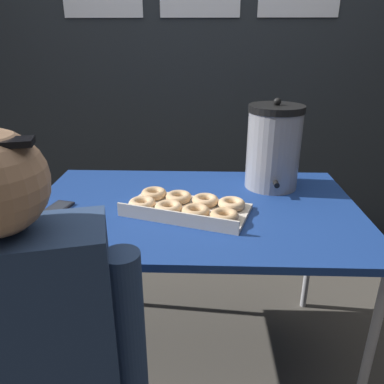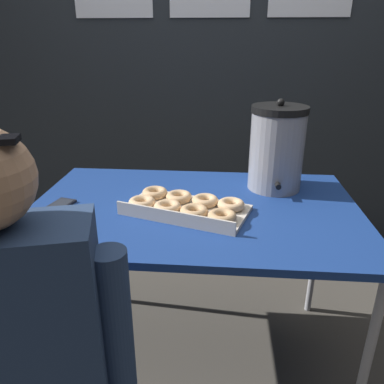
# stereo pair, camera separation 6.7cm
# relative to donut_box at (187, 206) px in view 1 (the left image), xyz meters

# --- Properties ---
(ground_plane) EXTENTS (12.00, 12.00, 0.00)m
(ground_plane) POSITION_rel_donut_box_xyz_m (0.03, 0.05, -0.79)
(ground_plane) COLOR #4C473F
(back_wall) EXTENTS (6.00, 0.11, 2.71)m
(back_wall) POSITION_rel_donut_box_xyz_m (0.03, 1.28, 0.57)
(back_wall) COLOR #23282D
(back_wall) RESTS_ON ground
(folding_table) EXTENTS (1.29, 0.83, 0.77)m
(folding_table) POSITION_rel_donut_box_xyz_m (0.03, 0.05, -0.07)
(folding_table) COLOR navy
(folding_table) RESTS_ON ground
(donut_box) EXTENTS (0.51, 0.37, 0.05)m
(donut_box) POSITION_rel_donut_box_xyz_m (0.00, 0.00, 0.00)
(donut_box) COLOR beige
(donut_box) RESTS_ON folding_table
(coffee_urn) EXTENTS (0.23, 0.26, 0.39)m
(coffee_urn) POSITION_rel_donut_box_xyz_m (0.36, 0.28, 0.16)
(coffee_urn) COLOR #939399
(coffee_urn) RESTS_ON folding_table
(cell_phone) EXTENTS (0.10, 0.16, 0.01)m
(cell_phone) POSITION_rel_donut_box_xyz_m (-0.50, -0.00, -0.02)
(cell_phone) COLOR black
(cell_phone) RESTS_ON folding_table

